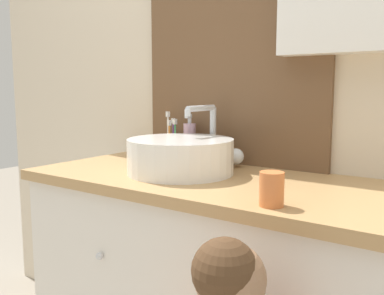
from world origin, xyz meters
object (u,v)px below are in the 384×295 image
(sink_basin, at_px, (182,155))
(soap_dispenser, at_px, (190,142))
(toothbrush_holder, at_px, (171,147))
(drinking_cup, at_px, (272,189))

(sink_basin, bearing_deg, soap_dispenser, 119.05)
(toothbrush_holder, xyz_separation_m, drinking_cup, (0.64, -0.42, -0.01))
(soap_dispenser, distance_m, drinking_cup, 0.69)
(toothbrush_holder, height_order, soap_dispenser, toothbrush_holder)
(toothbrush_holder, bearing_deg, soap_dispenser, 4.84)
(toothbrush_holder, relative_size, soap_dispenser, 1.04)
(sink_basin, distance_m, drinking_cup, 0.48)
(toothbrush_holder, bearing_deg, sink_basin, -45.16)
(drinking_cup, bearing_deg, sink_basin, 154.00)
(sink_basin, distance_m, toothbrush_holder, 0.29)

